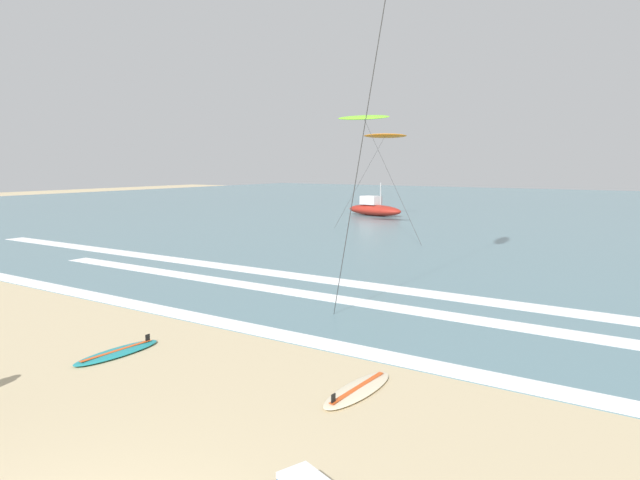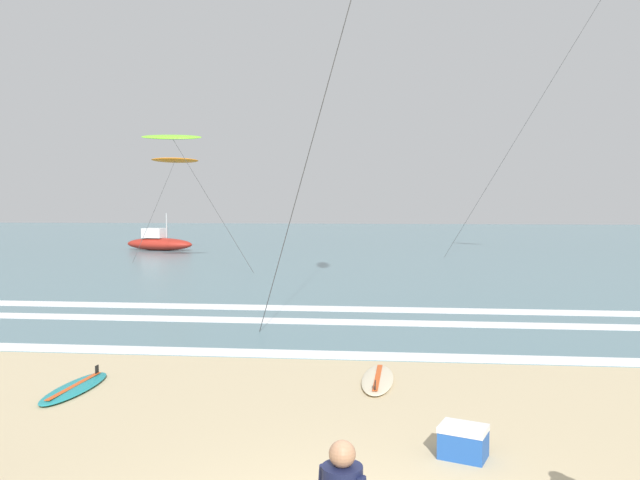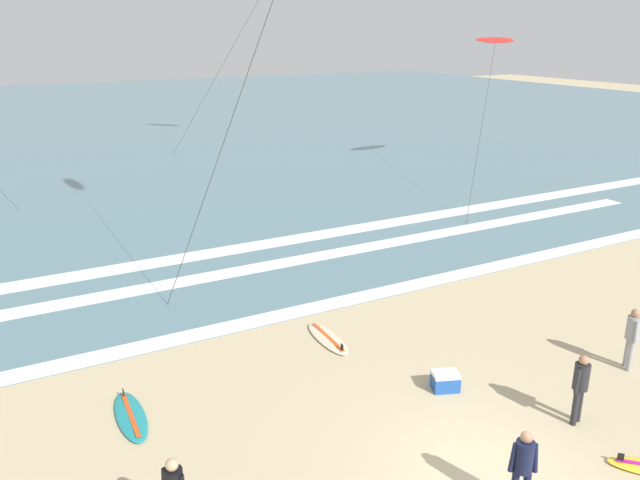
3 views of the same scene
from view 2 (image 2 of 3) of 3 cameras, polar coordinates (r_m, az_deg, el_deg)
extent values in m
cube|color=slate|center=(58.48, 5.59, 0.03)|extent=(140.00, 90.00, 0.01)
cube|color=white|center=(14.20, 7.84, -10.50)|extent=(36.57, 0.75, 0.01)
cube|color=white|center=(18.02, 8.31, -7.53)|extent=(36.75, 0.87, 0.01)
cube|color=white|center=(20.23, 9.87, -6.34)|extent=(56.68, 1.02, 0.01)
sphere|color=#9E7051|center=(5.06, 2.05, -18.94)|extent=(0.21, 0.21, 0.21)
ellipsoid|color=teal|center=(12.53, -21.47, -12.45)|extent=(0.69, 2.12, 0.09)
cube|color=#D84C19|center=(12.52, -21.48, -12.24)|extent=(0.18, 1.79, 0.01)
cube|color=black|center=(13.19, -19.69, -11.06)|extent=(0.02, 0.12, 0.16)
ellipsoid|color=beige|center=(12.28, 5.28, -12.55)|extent=(0.70, 2.13, 0.09)
cube|color=#D84C19|center=(12.27, 5.29, -12.33)|extent=(0.18, 1.79, 0.01)
cube|color=black|center=(11.46, 5.06, -13.07)|extent=(0.02, 0.12, 0.16)
cylinder|color=#333333|center=(38.39, 17.64, 9.07)|extent=(7.85, 4.84, 14.65)
ellipsoid|color=#70C628|center=(34.71, -13.39, 9.13)|extent=(3.29, 1.35, 0.43)
cylinder|color=#333333|center=(32.48, -9.93, 3.44)|extent=(5.02, 2.77, 6.96)
ellipsoid|color=orange|center=(43.46, -13.07, 7.10)|extent=(3.11, 2.39, 0.43)
cylinder|color=#333333|center=(40.20, -14.77, 2.90)|extent=(0.30, 6.83, 6.32)
ellipsoid|color=maroon|center=(46.64, -14.45, -0.37)|extent=(5.43, 2.66, 0.90)
cube|color=silver|center=(46.81, -14.88, 0.62)|extent=(1.68, 1.37, 0.70)
cylinder|color=#B2B2B2|center=(46.27, -13.84, 1.29)|extent=(0.08, 0.08, 1.80)
cube|color=#1E4C9E|center=(9.02, 12.94, -17.73)|extent=(0.72, 0.63, 0.36)
cube|color=silver|center=(8.94, 12.96, -16.41)|extent=(0.73, 0.64, 0.08)
camera|label=1|loc=(5.68, 61.43, 9.62)|focal=30.98mm
camera|label=3|loc=(9.04, -97.67, 29.91)|focal=35.62mm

